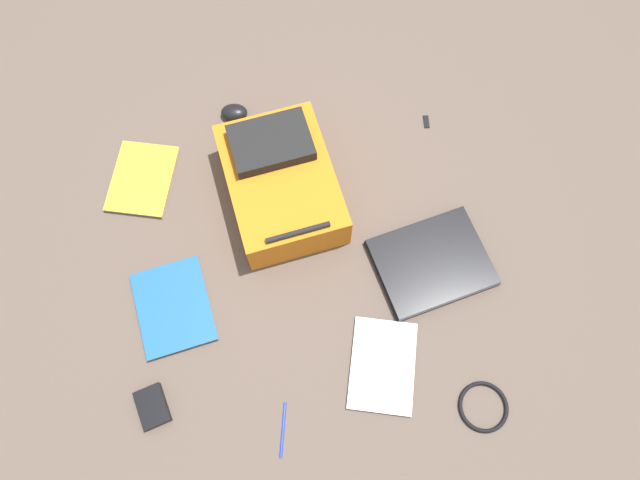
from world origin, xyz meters
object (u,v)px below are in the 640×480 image
book_manual (383,365)px  cable_coil (483,407)px  book_blue (174,307)px  backpack (281,182)px  power_brick (152,407)px  usb_stick (426,121)px  laptop (432,262)px  computer_mouse (234,112)px  book_red (143,179)px  pen_black (283,430)px

book_manual → cable_coil: bearing=148.4°
book_blue → cable_coil: 0.96m
backpack → power_brick: 0.77m
usb_stick → cable_coil: bearing=86.7°
backpack → book_blue: backpack is taller
laptop → cable_coil: bearing=96.2°
laptop → book_blue: bearing=0.9°
computer_mouse → book_red: bearing=-47.4°
pen_black → usb_stick: 1.12m
book_manual → book_red: 0.99m
book_manual → book_red: bearing=-47.5°
book_red → cable_coil: book_red is taller
book_blue → usb_stick: 1.05m
computer_mouse → power_brick: bearing=-8.5°
laptop → book_blue: laptop is taller
laptop → pen_black: 0.67m
computer_mouse → cable_coil: computer_mouse is taller
book_blue → book_manual: (-0.59, 0.27, -0.00)m
power_brick → laptop: bearing=-161.5°
book_blue → book_manual: size_ratio=0.98×
computer_mouse → power_brick: (0.34, 0.94, -0.01)m
laptop → book_manual: 0.36m
cable_coil → usb_stick: size_ratio=2.91×
laptop → book_blue: 0.81m
power_brick → pen_black: bearing=161.3°
laptop → book_manual: laptop is taller
backpack → computer_mouse: size_ratio=5.36×
book_blue → power_brick: size_ratio=2.70×
laptop → usb_stick: size_ratio=7.89×
book_blue → usb_stick: bearing=-150.1°
backpack → power_brick: size_ratio=4.32×
cable_coil → pen_black: 0.58m
power_brick → pen_black: 0.38m
book_red → power_brick: bearing=89.5°
book_manual → book_red: (0.67, -0.73, 0.00)m
pen_black → book_red: bearing=-67.7°
book_red → pen_black: book_red is taller
book_red → pen_black: bearing=112.3°
book_manual → book_red: book_red is taller
pen_black → usb_stick: (-0.63, -0.93, -0.00)m
book_blue → usb_stick: (-0.91, -0.52, -0.01)m
book_blue → computer_mouse: (-0.26, -0.66, 0.01)m
laptop → cable_coil: (-0.05, 0.45, -0.01)m
computer_mouse → pen_black: (-0.02, 1.06, -0.02)m
backpack → book_manual: bearing=109.6°
laptop → pen_black: bearing=38.4°
backpack → laptop: (-0.43, 0.32, -0.07)m
laptop → book_manual: (0.21, 0.29, -0.01)m
backpack → book_manual: size_ratio=1.57×
book_blue → computer_mouse: 0.70m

